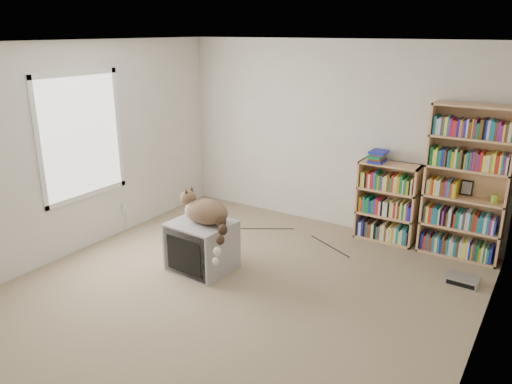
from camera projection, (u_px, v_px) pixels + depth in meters
The scene contains 16 objects.
floor at pixel (227, 300), 5.05m from camera, with size 4.50×5.00×0.01m, color gray.
wall_back at pixel (334, 136), 6.67m from camera, with size 4.50×0.02×2.50m, color silver.
wall_left at pixel (68, 152), 5.81m from camera, with size 0.02×5.00×2.50m, color silver.
wall_right at pixel (484, 232), 3.52m from camera, with size 0.02×5.00×2.50m, color silver.
ceiling at pixel (222, 43), 4.27m from camera, with size 4.50×5.00×0.02m, color white.
window at pixel (81, 136), 5.91m from camera, with size 0.02×1.22×1.52m, color white.
crt_tv at pixel (202, 246), 5.63m from camera, with size 0.68×0.63×0.57m.
cat at pixel (208, 217), 5.42m from camera, with size 0.76×0.55×0.61m.
bookcase_tall at pixel (466, 187), 5.79m from camera, with size 0.91×0.30×1.82m.
bookcase_short at pixel (387, 205), 6.37m from camera, with size 0.75×0.30×1.03m.
book_stack at pixel (378, 156), 6.22m from camera, with size 0.21×0.27×0.15m, color red.
green_mug at pixel (495, 198), 5.64m from camera, with size 0.08×0.08×0.09m, color #84B333.
framed_print at pixel (467, 188), 5.87m from camera, with size 0.14×0.01×0.18m, color black.
dvd_player at pixel (462, 280), 5.38m from camera, with size 0.34×0.24×0.08m, color #B9BABF.
wall_outlet at pixel (124, 208), 6.71m from camera, with size 0.01×0.08×0.13m, color silver.
floor_cables at pixel (299, 237), 6.55m from camera, with size 1.20×0.70×0.01m, color black, non-canonical shape.
Camera 1 is at (2.63, -3.61, 2.62)m, focal length 35.00 mm.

